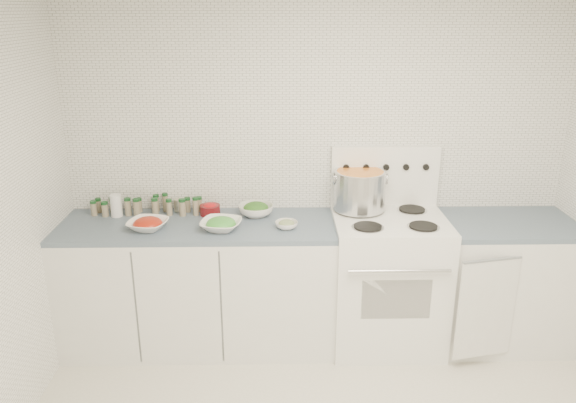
% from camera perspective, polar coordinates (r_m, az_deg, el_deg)
% --- Properties ---
extents(room_walls, '(3.54, 3.04, 2.52)m').
position_cam_1_polar(room_walls, '(2.46, 5.45, 2.04)').
color(room_walls, white).
rests_on(room_walls, ground).
extents(counter_left, '(1.85, 0.62, 0.90)m').
position_cam_1_polar(counter_left, '(4.01, -8.90, -8.25)').
color(counter_left, white).
rests_on(counter_left, ground).
extents(stove, '(0.76, 0.70, 1.36)m').
position_cam_1_polar(stove, '(4.02, 9.99, -7.50)').
color(stove, white).
rests_on(stove, ground).
extents(counter_right, '(0.89, 0.71, 0.90)m').
position_cam_1_polar(counter_right, '(4.27, 20.95, -7.58)').
color(counter_right, white).
rests_on(counter_right, ground).
extents(stock_pot, '(0.38, 0.36, 0.27)m').
position_cam_1_polar(stock_pot, '(3.91, 7.27, 1.32)').
color(stock_pot, silver).
rests_on(stock_pot, stove).
extents(bowl_tomato, '(0.31, 0.31, 0.09)m').
position_cam_1_polar(bowl_tomato, '(3.78, -14.05, -2.24)').
color(bowl_tomato, white).
rests_on(bowl_tomato, counter_left).
extents(bowl_snowpea, '(0.31, 0.31, 0.09)m').
position_cam_1_polar(bowl_snowpea, '(3.69, -6.82, -2.31)').
color(bowl_snowpea, white).
rests_on(bowl_snowpea, counter_left).
extents(bowl_broccoli, '(0.30, 0.30, 0.10)m').
position_cam_1_polar(bowl_broccoli, '(3.92, -3.27, -0.79)').
color(bowl_broccoli, white).
rests_on(bowl_broccoli, counter_left).
extents(bowl_zucchini, '(0.16, 0.16, 0.06)m').
position_cam_1_polar(bowl_zucchini, '(3.69, -0.15, -2.34)').
color(bowl_zucchini, white).
rests_on(bowl_zucchini, counter_left).
extents(bowl_pepper, '(0.14, 0.14, 0.09)m').
position_cam_1_polar(bowl_pepper, '(3.96, -7.92, -0.76)').
color(bowl_pepper, '#601015').
rests_on(bowl_pepper, counter_left).
extents(salt_canister, '(0.08, 0.08, 0.16)m').
position_cam_1_polar(salt_canister, '(4.06, -17.06, -0.40)').
color(salt_canister, white).
rests_on(salt_canister, counter_left).
extents(tin_can, '(0.08, 0.08, 0.09)m').
position_cam_1_polar(tin_can, '(4.07, -11.04, -0.35)').
color(tin_can, '#B9B39C').
rests_on(tin_can, counter_left).
extents(spice_cluster, '(0.77, 0.15, 0.14)m').
position_cam_1_polar(spice_cluster, '(4.06, -14.02, -0.43)').
color(spice_cluster, gray).
rests_on(spice_cluster, counter_left).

